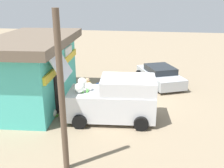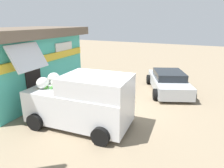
{
  "view_description": "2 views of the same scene",
  "coord_description": "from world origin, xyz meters",
  "px_view_note": "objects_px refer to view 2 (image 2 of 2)",
  "views": [
    {
      "loc": [
        -12.29,
        -1.08,
        5.61
      ],
      "look_at": [
        0.05,
        0.92,
        1.19
      ],
      "focal_mm": 40.21,
      "sensor_mm": 36.0,
      "label": 1
    },
    {
      "loc": [
        -7.42,
        -3.68,
        3.97
      ],
      "look_at": [
        0.77,
        0.42,
        1.06
      ],
      "focal_mm": 31.69,
      "sensor_mm": 36.0,
      "label": 2
    }
  ],
  "objects_px": {
    "parked_sedan": "(168,82)",
    "customer_bending": "(49,104)",
    "storefront_bar": "(25,62)",
    "paint_bucket": "(99,86)",
    "vendor_standing": "(67,89)",
    "delivery_van": "(82,100)",
    "unloaded_banana_pile": "(22,108)"
  },
  "relations": [
    {
      "from": "delivery_van",
      "to": "unloaded_banana_pile",
      "type": "distance_m",
      "value": 3.25
    },
    {
      "from": "storefront_bar",
      "to": "customer_bending",
      "type": "bearing_deg",
      "value": -119.67
    },
    {
      "from": "vendor_standing",
      "to": "unloaded_banana_pile",
      "type": "height_order",
      "value": "vendor_standing"
    },
    {
      "from": "storefront_bar",
      "to": "vendor_standing",
      "type": "distance_m",
      "value": 3.16
    },
    {
      "from": "paint_bucket",
      "to": "parked_sedan",
      "type": "bearing_deg",
      "value": -69.18
    },
    {
      "from": "delivery_van",
      "to": "vendor_standing",
      "type": "xyz_separation_m",
      "value": [
        0.98,
        1.54,
        -0.07
      ]
    },
    {
      "from": "vendor_standing",
      "to": "paint_bucket",
      "type": "relative_size",
      "value": 5.37
    },
    {
      "from": "parked_sedan",
      "to": "vendor_standing",
      "type": "relative_size",
      "value": 2.69
    },
    {
      "from": "paint_bucket",
      "to": "delivery_van",
      "type": "bearing_deg",
      "value": -157.91
    },
    {
      "from": "storefront_bar",
      "to": "customer_bending",
      "type": "xyz_separation_m",
      "value": [
        -1.88,
        -3.3,
        -1.07
      ]
    },
    {
      "from": "unloaded_banana_pile",
      "to": "customer_bending",
      "type": "bearing_deg",
      "value": -96.93
    },
    {
      "from": "storefront_bar",
      "to": "customer_bending",
      "type": "height_order",
      "value": "storefront_bar"
    },
    {
      "from": "delivery_van",
      "to": "customer_bending",
      "type": "xyz_separation_m",
      "value": [
        -0.53,
        1.23,
        -0.2
      ]
    },
    {
      "from": "customer_bending",
      "to": "paint_bucket",
      "type": "distance_m",
      "value": 4.69
    },
    {
      "from": "paint_bucket",
      "to": "vendor_standing",
      "type": "bearing_deg",
      "value": -177.74
    },
    {
      "from": "parked_sedan",
      "to": "customer_bending",
      "type": "distance_m",
      "value": 7.02
    },
    {
      "from": "unloaded_banana_pile",
      "to": "delivery_van",
      "type": "bearing_deg",
      "value": -84.57
    },
    {
      "from": "storefront_bar",
      "to": "vendor_standing",
      "type": "xyz_separation_m",
      "value": [
        -0.37,
        -3.0,
        -0.93
      ]
    },
    {
      "from": "customer_bending",
      "to": "storefront_bar",
      "type": "bearing_deg",
      "value": 60.33
    },
    {
      "from": "delivery_van",
      "to": "vendor_standing",
      "type": "bearing_deg",
      "value": 57.36
    },
    {
      "from": "vendor_standing",
      "to": "paint_bucket",
      "type": "distance_m",
      "value": 3.21
    },
    {
      "from": "delivery_van",
      "to": "vendor_standing",
      "type": "relative_size",
      "value": 2.83
    },
    {
      "from": "delivery_van",
      "to": "storefront_bar",
      "type": "bearing_deg",
      "value": 73.4
    },
    {
      "from": "unloaded_banana_pile",
      "to": "paint_bucket",
      "type": "bearing_deg",
      "value": -18.58
    },
    {
      "from": "delivery_van",
      "to": "paint_bucket",
      "type": "distance_m",
      "value": 4.5
    },
    {
      "from": "delivery_van",
      "to": "parked_sedan",
      "type": "height_order",
      "value": "delivery_van"
    },
    {
      "from": "unloaded_banana_pile",
      "to": "parked_sedan",
      "type": "bearing_deg",
      "value": -42.45
    },
    {
      "from": "parked_sedan",
      "to": "delivery_van",
      "type": "bearing_deg",
      "value": 158.16
    },
    {
      "from": "vendor_standing",
      "to": "unloaded_banana_pile",
      "type": "xyz_separation_m",
      "value": [
        -1.28,
        1.6,
        -0.75
      ]
    },
    {
      "from": "delivery_van",
      "to": "paint_bucket",
      "type": "height_order",
      "value": "delivery_van"
    },
    {
      "from": "vendor_standing",
      "to": "paint_bucket",
      "type": "bearing_deg",
      "value": 2.26
    },
    {
      "from": "vendor_standing",
      "to": "paint_bucket",
      "type": "xyz_separation_m",
      "value": [
        3.11,
        0.12,
        -0.82
      ]
    }
  ]
}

